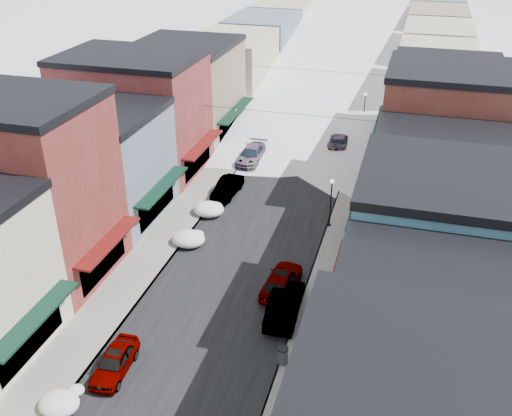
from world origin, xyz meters
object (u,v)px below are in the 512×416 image
Objects in this scene: streetlamp_near at (331,197)px; car_dark_hatch at (227,188)px; trash_can at (283,355)px; car_green_sedan at (285,304)px; car_silver_sedan at (115,362)px.

car_dark_hatch is at bearing 162.07° from streetlamp_near.
car_dark_hatch reaches higher than trash_can.
car_dark_hatch is 4.22× the size of trash_can.
car_green_sedan is 1.27× the size of streetlamp_near.
car_green_sedan is 4.39m from trash_can.
streetlamp_near is at bearing 61.54° from car_silver_sedan.
car_dark_hatch is 1.12× the size of streetlamp_near.
streetlamp_near is at bearing 90.00° from trash_can.
car_green_sedan is (7.80, 7.25, 0.16)m from car_silver_sedan.
car_green_sedan is 11.74m from streetlamp_near.
streetlamp_near is (8.70, 18.80, 2.01)m from car_silver_sedan.
car_dark_hatch is (-0.80, 21.88, 0.06)m from car_silver_sedan.
car_silver_sedan is 10.65m from car_green_sedan.
car_silver_sedan reaches higher than trash_can.
car_silver_sedan is 9.19m from trash_can.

